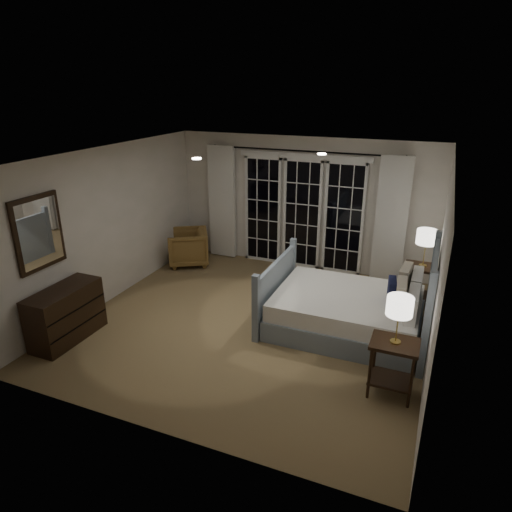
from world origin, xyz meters
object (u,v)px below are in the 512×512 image
at_px(nightstand_left, 393,360).
at_px(armchair, 188,247).
at_px(dresser, 66,314).
at_px(bed, 351,310).
at_px(lamp_left, 400,307).
at_px(nightstand_right, 421,280).
at_px(lamp_right, 427,237).

bearing_deg(nightstand_left, armchair, 148.00).
xyz_separation_m(armchair, dresser, (-0.13, -3.12, 0.03)).
bearing_deg(bed, lamp_left, -60.48).
xyz_separation_m(bed, lamp_left, (0.73, -1.28, 0.81)).
height_order(nightstand_right, dresser, dresser).
relative_size(nightstand_left, armchair, 0.90).
height_order(armchair, dresser, dresser).
bearing_deg(lamp_right, dresser, -146.87).
relative_size(lamp_left, armchair, 0.73).
xyz_separation_m(nightstand_right, lamp_left, (-0.14, -2.47, 0.68)).
xyz_separation_m(lamp_left, dresser, (-4.37, -0.47, -0.76)).
distance_m(nightstand_left, lamp_left, 0.68).
bearing_deg(bed, armchair, 158.75).
relative_size(nightstand_left, nightstand_right, 0.99).
xyz_separation_m(bed, lamp_right, (0.86, 1.19, 0.85)).
relative_size(bed, nightstand_right, 3.22).
distance_m(nightstand_left, armchair, 5.00).
height_order(lamp_left, armchair, lamp_left).
bearing_deg(dresser, bed, 25.71).
bearing_deg(armchair, lamp_left, 27.03).
height_order(nightstand_left, dresser, dresser).
relative_size(nightstand_right, lamp_left, 1.24).
bearing_deg(nightstand_left, nightstand_right, 86.82).
bearing_deg(lamp_right, armchair, 177.67).
height_order(nightstand_left, nightstand_right, nightstand_right).
distance_m(lamp_right, dresser, 5.44).
distance_m(bed, lamp_left, 1.68).
bearing_deg(armchair, dresser, -33.35).
xyz_separation_m(bed, armchair, (-3.52, 1.37, 0.02)).
height_order(lamp_right, armchair, lamp_right).
bearing_deg(lamp_left, nightstand_right, 86.82).
bearing_deg(dresser, nightstand_left, 6.14).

